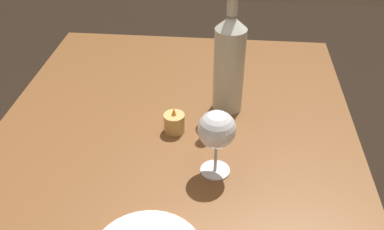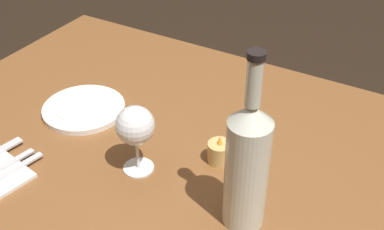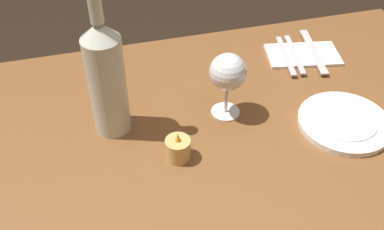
{
  "view_description": "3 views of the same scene",
  "coord_description": "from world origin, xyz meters",
  "px_view_note": "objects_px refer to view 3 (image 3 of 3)",
  "views": [
    {
      "loc": [
        0.75,
        0.13,
        1.4
      ],
      "look_at": [
        -0.02,
        0.05,
        0.85
      ],
      "focal_mm": 40.92,
      "sensor_mm": 36.0,
      "label": 1
    },
    {
      "loc": [
        -0.47,
        0.74,
        1.45
      ],
      "look_at": [
        -0.05,
        0.0,
        0.84
      ],
      "focal_mm": 46.13,
      "sensor_mm": 36.0,
      "label": 2
    },
    {
      "loc": [
        -0.25,
        -0.62,
        1.42
      ],
      "look_at": [
        -0.07,
        0.05,
        0.8
      ],
      "focal_mm": 42.12,
      "sensor_mm": 36.0,
      "label": 3
    }
  ],
  "objects_px": {
    "wine_glass_left": "(228,73)",
    "table_knife": "(313,51)",
    "wine_bottle": "(106,77)",
    "fork_inner": "(294,54)",
    "folded_napkin": "(303,55)",
    "votive_candle": "(178,150)",
    "dinner_plate": "(345,123)",
    "fork_outer": "(286,56)"
  },
  "relations": [
    {
      "from": "fork_inner",
      "to": "fork_outer",
      "type": "xyz_separation_m",
      "value": [
        -0.02,
        0.0,
        0.0
      ]
    },
    {
      "from": "folded_napkin",
      "to": "table_knife",
      "type": "distance_m",
      "value": 0.03
    },
    {
      "from": "votive_candle",
      "to": "dinner_plate",
      "type": "relative_size",
      "value": 0.33
    },
    {
      "from": "wine_glass_left",
      "to": "dinner_plate",
      "type": "relative_size",
      "value": 0.76
    },
    {
      "from": "dinner_plate",
      "to": "fork_inner",
      "type": "xyz_separation_m",
      "value": [
        0.01,
        0.28,
        0.0
      ]
    },
    {
      "from": "wine_bottle",
      "to": "table_knife",
      "type": "height_order",
      "value": "wine_bottle"
    },
    {
      "from": "dinner_plate",
      "to": "table_knife",
      "type": "distance_m",
      "value": 0.28
    },
    {
      "from": "wine_glass_left",
      "to": "fork_outer",
      "type": "distance_m",
      "value": 0.29
    },
    {
      "from": "table_knife",
      "to": "votive_candle",
      "type": "bearing_deg",
      "value": -148.02
    },
    {
      "from": "wine_glass_left",
      "to": "dinner_plate",
      "type": "xyz_separation_m",
      "value": [
        0.24,
        -0.11,
        -0.1
      ]
    },
    {
      "from": "wine_bottle",
      "to": "fork_inner",
      "type": "distance_m",
      "value": 0.54
    },
    {
      "from": "wine_bottle",
      "to": "fork_outer",
      "type": "xyz_separation_m",
      "value": [
        0.48,
        0.15,
        -0.13
      ]
    },
    {
      "from": "dinner_plate",
      "to": "folded_napkin",
      "type": "relative_size",
      "value": 0.99
    },
    {
      "from": "wine_glass_left",
      "to": "table_knife",
      "type": "relative_size",
      "value": 0.74
    },
    {
      "from": "folded_napkin",
      "to": "fork_inner",
      "type": "bearing_deg",
      "value": 180.0
    },
    {
      "from": "wine_glass_left",
      "to": "fork_outer",
      "type": "xyz_separation_m",
      "value": [
        0.22,
        0.16,
        -0.1
      ]
    },
    {
      "from": "folded_napkin",
      "to": "fork_inner",
      "type": "xyz_separation_m",
      "value": [
        -0.03,
        0.0,
        0.01
      ]
    },
    {
      "from": "votive_candle",
      "to": "dinner_plate",
      "type": "xyz_separation_m",
      "value": [
        0.38,
        -0.0,
        -0.02
      ]
    },
    {
      "from": "wine_bottle",
      "to": "fork_inner",
      "type": "bearing_deg",
      "value": 16.33
    },
    {
      "from": "folded_napkin",
      "to": "votive_candle",
      "type": "bearing_deg",
      "value": -146.17
    },
    {
      "from": "wine_glass_left",
      "to": "table_knife",
      "type": "height_order",
      "value": "wine_glass_left"
    },
    {
      "from": "folded_napkin",
      "to": "fork_inner",
      "type": "distance_m",
      "value": 0.03
    },
    {
      "from": "dinner_plate",
      "to": "folded_napkin",
      "type": "xyz_separation_m",
      "value": [
        0.03,
        0.28,
        -0.0
      ]
    },
    {
      "from": "dinner_plate",
      "to": "table_knife",
      "type": "relative_size",
      "value": 0.97
    },
    {
      "from": "wine_glass_left",
      "to": "table_knife",
      "type": "xyz_separation_m",
      "value": [
        0.3,
        0.16,
        -0.1
      ]
    },
    {
      "from": "folded_napkin",
      "to": "wine_bottle",
      "type": "bearing_deg",
      "value": -164.41
    },
    {
      "from": "wine_glass_left",
      "to": "fork_outer",
      "type": "bearing_deg",
      "value": 36.61
    },
    {
      "from": "folded_napkin",
      "to": "fork_inner",
      "type": "height_order",
      "value": "fork_inner"
    },
    {
      "from": "fork_inner",
      "to": "votive_candle",
      "type": "bearing_deg",
      "value": -144.48
    },
    {
      "from": "wine_glass_left",
      "to": "table_knife",
      "type": "distance_m",
      "value": 0.36
    },
    {
      "from": "wine_glass_left",
      "to": "wine_bottle",
      "type": "distance_m",
      "value": 0.26
    },
    {
      "from": "fork_outer",
      "to": "dinner_plate",
      "type": "bearing_deg",
      "value": -85.96
    },
    {
      "from": "wine_glass_left",
      "to": "votive_candle",
      "type": "xyz_separation_m",
      "value": [
        -0.14,
        -0.11,
        -0.09
      ]
    },
    {
      "from": "wine_bottle",
      "to": "votive_candle",
      "type": "xyz_separation_m",
      "value": [
        0.12,
        -0.13,
        -0.12
      ]
    },
    {
      "from": "votive_candle",
      "to": "fork_outer",
      "type": "relative_size",
      "value": 0.37
    },
    {
      "from": "dinner_plate",
      "to": "wine_glass_left",
      "type": "bearing_deg",
      "value": 155.3
    },
    {
      "from": "wine_bottle",
      "to": "fork_outer",
      "type": "height_order",
      "value": "wine_bottle"
    },
    {
      "from": "votive_candle",
      "to": "fork_outer",
      "type": "distance_m",
      "value": 0.45
    },
    {
      "from": "wine_glass_left",
      "to": "folded_napkin",
      "type": "xyz_separation_m",
      "value": [
        0.27,
        0.16,
        -0.11
      ]
    },
    {
      "from": "votive_candle",
      "to": "wine_bottle",
      "type": "bearing_deg",
      "value": 132.17
    },
    {
      "from": "dinner_plate",
      "to": "fork_inner",
      "type": "distance_m",
      "value": 0.28
    },
    {
      "from": "wine_bottle",
      "to": "table_knife",
      "type": "xyz_separation_m",
      "value": [
        0.56,
        0.15,
        -0.13
      ]
    }
  ]
}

